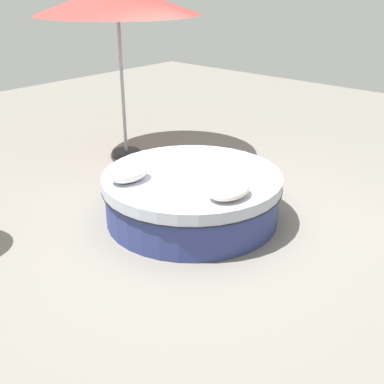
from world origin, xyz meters
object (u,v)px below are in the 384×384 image
throw_pillow_1 (228,190)px  patio_umbrella (117,0)px  round_bed (192,196)px  throw_pillow_0 (129,173)px

throw_pillow_1 → patio_umbrella: (-1.14, -2.89, 1.67)m
throw_pillow_1 → patio_umbrella: size_ratio=0.20×
throw_pillow_1 → round_bed: bearing=-107.3°
patio_umbrella → throw_pillow_1: bearing=68.6°
round_bed → patio_umbrella: patio_umbrella is taller
round_bed → throw_pillow_1: bearing=72.7°
round_bed → throw_pillow_0: bearing=-33.3°
round_bed → patio_umbrella: (-0.92, -2.21, 2.01)m
throw_pillow_0 → throw_pillow_1: (-0.39, 1.08, -0.02)m
round_bed → patio_umbrella: 3.13m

